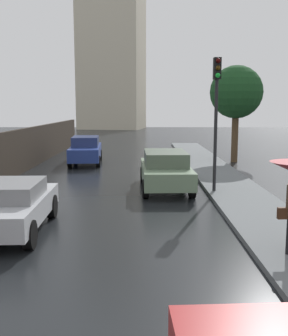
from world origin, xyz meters
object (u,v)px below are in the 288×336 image
object	(u,v)px
car_green_behind_camera	(165,169)
street_tree_near	(235,93)
car_blue_mid_road	(85,150)
car_silver_near_kerb	(8,205)
traffic_light	(216,101)

from	to	relation	value
car_green_behind_camera	street_tree_near	world-z (taller)	street_tree_near
car_blue_mid_road	car_green_behind_camera	world-z (taller)	car_blue_mid_road
car_green_behind_camera	street_tree_near	bearing A→B (deg)	59.23
car_silver_near_kerb	car_blue_mid_road	distance (m)	12.80
car_green_behind_camera	traffic_light	distance (m)	3.28
car_blue_mid_road	traffic_light	size ratio (longest dim) A/B	0.99
traffic_light	street_tree_near	bearing A→B (deg)	73.31
car_silver_near_kerb	car_green_behind_camera	bearing A→B (deg)	-129.91
car_blue_mid_road	car_silver_near_kerb	bearing A→B (deg)	85.10
car_blue_mid_road	street_tree_near	bearing A→B (deg)	-179.38
car_green_behind_camera	traffic_light	xyz separation A→B (m)	(1.75, -0.93, 2.62)
car_blue_mid_road	traffic_light	distance (m)	10.46
street_tree_near	car_blue_mid_road	bearing A→B (deg)	-175.23
car_silver_near_kerb	car_blue_mid_road	size ratio (longest dim) A/B	0.87
car_silver_near_kerb	car_blue_mid_road	bearing A→B (deg)	-92.58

